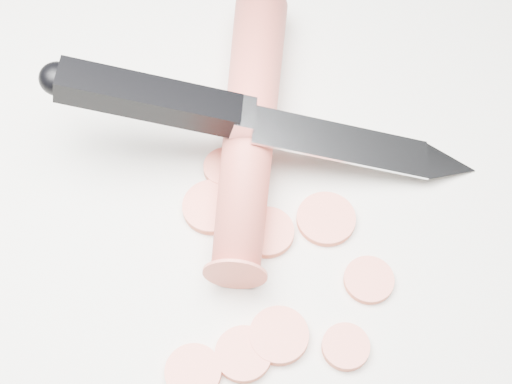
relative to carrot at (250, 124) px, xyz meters
name	(u,v)px	position (x,y,z in m)	size (l,w,h in m)	color
ground	(206,205)	(-0.05, -0.03, -0.02)	(2.40, 2.40, 0.00)	silver
carrot	(250,124)	(0.00, 0.00, 0.00)	(0.04, 0.04, 0.23)	#D44B3D
carrot_slice_0	(279,335)	(-0.05, -0.14, -0.02)	(0.04, 0.04, 0.01)	#E96B55
carrot_slice_1	(193,372)	(-0.11, -0.14, -0.02)	(0.03, 0.03, 0.01)	#E96B55
carrot_slice_2	(267,232)	(-0.02, -0.07, -0.02)	(0.04, 0.04, 0.01)	#E96B55
carrot_slice_3	(369,280)	(0.02, -0.13, -0.02)	(0.03, 0.03, 0.01)	#E96B55
carrot_slice_4	(326,219)	(0.02, -0.08, -0.02)	(0.04, 0.04, 0.01)	#E96B55
carrot_slice_5	(212,207)	(-0.05, -0.04, -0.02)	(0.04, 0.04, 0.01)	#E96B55
carrot_slice_6	(346,347)	(-0.02, -0.16, -0.02)	(0.03, 0.03, 0.01)	#E96B55
carrot_slice_7	(244,354)	(-0.07, -0.14, -0.02)	(0.03, 0.03, 0.01)	#E96B55
carrot_slice_8	(226,168)	(-0.03, -0.02, -0.02)	(0.03, 0.03, 0.01)	#E96B55
kitchen_knife	(269,119)	(0.01, -0.02, 0.02)	(0.27, 0.18, 0.08)	#BBBDC2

